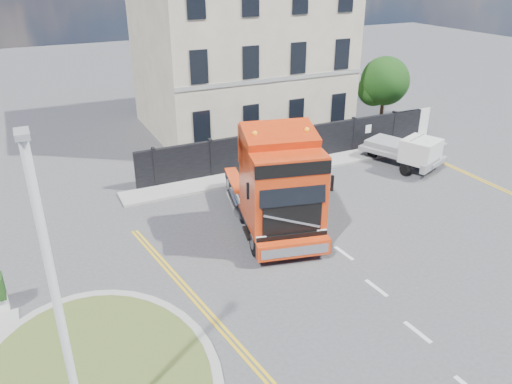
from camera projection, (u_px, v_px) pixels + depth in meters
ground at (273, 266)px, 18.78m from camera, size 120.00×120.00×0.00m
traffic_island at (95, 381)px, 13.56m from camera, size 6.80×6.80×0.17m
hoarding_fence at (303, 144)px, 28.27m from camera, size 18.80×0.25×2.00m
georgian_building at (239, 40)px, 32.16m from camera, size 12.30×10.30×12.80m
tree at (382, 83)px, 33.00m from camera, size 3.20×3.20×4.80m
pavement_far at (302, 166)px, 27.72m from camera, size 20.00×1.60×0.12m
truck at (277, 187)px, 20.38m from camera, size 4.44×8.02×4.54m
flatbed_pickup at (413, 152)px, 27.05m from camera, size 3.35×4.95×1.88m
lamppost_island at (59, 314)px, 9.89m from camera, size 0.24×0.49×7.91m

